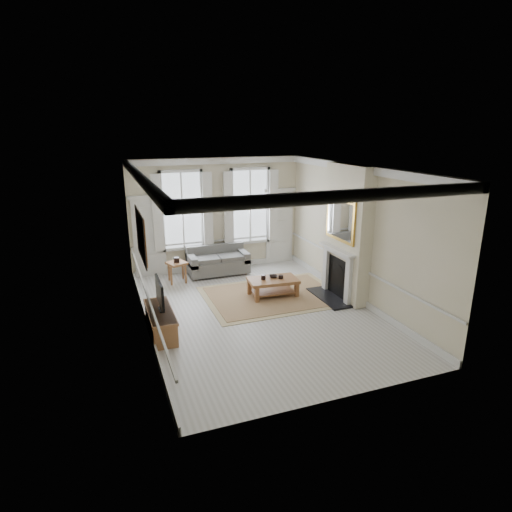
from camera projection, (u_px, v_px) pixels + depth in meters
name	position (u px, v px, depth m)	size (l,w,h in m)	color
floor	(259.00, 313.00, 10.18)	(7.20, 7.20, 0.00)	#B7B5AD
ceiling	(259.00, 168.00, 9.20)	(7.20, 7.20, 0.00)	white
back_wall	(217.00, 215.00, 12.92)	(5.20, 5.20, 0.00)	beige
left_wall	(142.00, 255.00, 8.82)	(7.20, 7.20, 0.00)	beige
right_wall	(357.00, 234.00, 10.56)	(7.20, 7.20, 0.00)	beige
window_left	(182.00, 211.00, 12.46)	(1.26, 0.20, 2.20)	#B2BCC6
window_right	(250.00, 206.00, 13.17)	(1.26, 0.20, 2.20)	#B2BCC6
door_left	(149.00, 238.00, 12.36)	(0.90, 0.08, 2.30)	silver
door_right	(279.00, 227.00, 13.73)	(0.90, 0.08, 2.30)	silver
painting	(141.00, 235.00, 9.00)	(0.05, 1.66, 1.06)	#A6661C
chimney_breast	(347.00, 233.00, 10.68)	(0.35, 1.70, 3.38)	beige
hearth	(329.00, 297.00, 11.02)	(0.55, 1.50, 0.05)	black
fireplace	(337.00, 271.00, 10.88)	(0.21, 1.45, 1.33)	silver
mirror	(340.00, 220.00, 10.50)	(0.06, 1.26, 1.06)	gold
sofa	(218.00, 262.00, 12.82)	(1.78, 0.86, 0.84)	#5C5D5A
side_table	(177.00, 266.00, 12.08)	(0.62, 0.62, 0.59)	brown
rug	(273.00, 295.00, 11.19)	(3.50, 2.60, 0.02)	tan
coffee_table	(273.00, 282.00, 11.08)	(1.32, 0.84, 0.47)	brown
ceramic_pot_a	(263.00, 277.00, 11.00)	(0.12, 0.12, 0.12)	black
ceramic_pot_b	(281.00, 277.00, 11.07)	(0.13, 0.13, 0.09)	black
bowl	(273.00, 276.00, 11.15)	(0.22, 0.22, 0.05)	black
tv_stand	(161.00, 322.00, 9.08)	(0.48, 1.49, 0.53)	brown
tv	(160.00, 293.00, 8.90)	(0.08, 0.90, 0.68)	black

